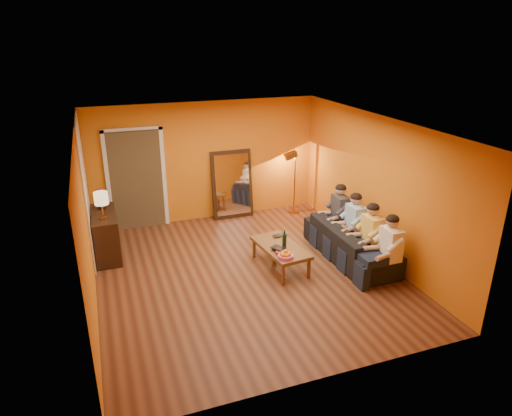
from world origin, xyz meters
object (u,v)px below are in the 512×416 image
object	(u,v)px
sofa	(350,242)
wine_bottle	(284,239)
dog	(347,242)
person_far_right	(340,214)
person_mid_left	(371,236)
laptop	(282,236)
mirror_frame	(232,184)
table_lamp	(102,206)
tumbler	(284,240)
sideboard	(106,235)
coffee_table	(280,257)
vase	(102,204)
floor_lamp	(295,183)
person_far_left	(390,249)
person_mid_right	(355,224)

from	to	relation	value
sofa	wine_bottle	world-z (taller)	wine_bottle
dog	person_far_right	xyz separation A→B (m)	(0.20, 0.65, 0.29)
person_mid_left	laptop	size ratio (longest dim) A/B	3.82
mirror_frame	wine_bottle	xyz separation A→B (m)	(0.14, -2.66, -0.18)
table_lamp	tumbler	xyz separation A→B (m)	(3.00, -1.11, -0.64)
sideboard	sofa	size ratio (longest dim) A/B	0.54
coffee_table	wine_bottle	distance (m)	0.37
tumbler	laptop	xyz separation A→B (m)	(0.06, 0.23, -0.03)
mirror_frame	sideboard	xyz separation A→B (m)	(-2.79, -1.08, -0.34)
mirror_frame	vase	world-z (taller)	mirror_frame
tumbler	coffee_table	bearing A→B (deg)	-135.00
table_lamp	vase	distance (m)	0.57
floor_lamp	person_far_left	size ratio (longest dim) A/B	1.18
person_mid_left	wine_bottle	world-z (taller)	person_mid_left
wine_bottle	tumbler	world-z (taller)	wine_bottle
sideboard	person_far_left	distance (m)	5.10
sofa	tumbler	bearing A→B (deg)	80.65
dog	person_mid_right	xyz separation A→B (m)	(0.20, 0.10, 0.29)
dog	person_far_right	distance (m)	0.74
sofa	coffee_table	distance (m)	1.37
table_lamp	person_far_right	xyz separation A→B (m)	(4.37, -0.67, -0.49)
sideboard	table_lamp	size ratio (longest dim) A/B	2.31
person_mid_right	vase	xyz separation A→B (m)	(-4.37, 1.77, 0.34)
dog	person_far_right	size ratio (longest dim) A/B	0.52
coffee_table	laptop	xyz separation A→B (m)	(0.18, 0.35, 0.22)
tumbler	sideboard	bearing A→B (deg)	154.76
person_far_right	vase	xyz separation A→B (m)	(-4.37, 1.22, 0.34)
coffee_table	person_mid_right	world-z (taller)	person_mid_right
person_mid_right	vase	size ratio (longest dim) A/B	6.39
person_far_right	table_lamp	bearing A→B (deg)	171.32
person_mid_left	mirror_frame	bearing A→B (deg)	116.66
coffee_table	person_mid_left	world-z (taller)	person_mid_left
dog	laptop	world-z (taller)	dog
mirror_frame	person_far_left	world-z (taller)	mirror_frame
person_far_right	floor_lamp	bearing A→B (deg)	95.67
sofa	vase	xyz separation A→B (m)	(-4.24, 1.87, 0.63)
wine_bottle	tumbler	xyz separation A→B (m)	(0.07, 0.17, -0.11)
tumbler	mirror_frame	bearing A→B (deg)	94.73
dog	vase	size ratio (longest dim) A/B	3.35
floor_lamp	person_mid_right	xyz separation A→B (m)	(0.18, -2.32, -0.11)
mirror_frame	vase	distance (m)	2.92
laptop	vase	world-z (taller)	vase
vase	sofa	bearing A→B (deg)	-23.77
sofa	coffee_table	size ratio (longest dim) A/B	1.80
coffee_table	floor_lamp	world-z (taller)	floor_lamp
wine_bottle	mirror_frame	bearing A→B (deg)	92.93
sideboard	person_far_right	world-z (taller)	person_far_right
person_far_left	laptop	bearing A→B (deg)	132.48
person_mid_right	tumbler	bearing A→B (deg)	175.64
mirror_frame	person_far_left	bearing A→B (deg)	-66.86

